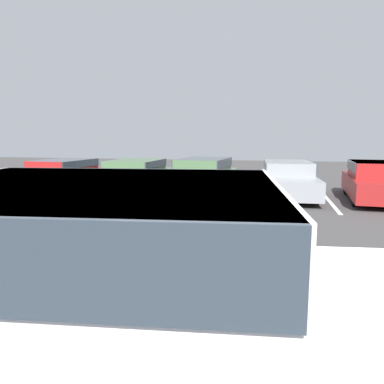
# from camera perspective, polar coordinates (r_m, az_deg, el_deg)

# --- Properties ---
(stall_stripe_a) EXTENTS (0.12, 5.18, 0.01)m
(stall_stripe_a) POSITION_cam_1_polar(r_m,az_deg,el_deg) (15.93, -22.70, 0.40)
(stall_stripe_a) COLOR white
(stall_stripe_a) RESTS_ON ground_plane
(stall_stripe_b) EXTENTS (0.12, 5.18, 0.01)m
(stall_stripe_b) POSITION_cam_1_polar(r_m,az_deg,el_deg) (14.55, -13.86, 0.10)
(stall_stripe_b) COLOR white
(stall_stripe_b) RESTS_ON ground_plane
(stall_stripe_c) EXTENTS (0.12, 5.18, 0.01)m
(stall_stripe_c) POSITION_cam_1_polar(r_m,az_deg,el_deg) (13.58, -3.47, -0.25)
(stall_stripe_c) COLOR white
(stall_stripe_c) RESTS_ON ground_plane
(stall_stripe_d) EXTENTS (0.12, 5.18, 0.01)m
(stall_stripe_d) POSITION_cam_1_polar(r_m,az_deg,el_deg) (13.11, 8.07, -0.64)
(stall_stripe_d) COLOR white
(stall_stripe_d) RESTS_ON ground_plane
(stall_stripe_e) EXTENTS (0.12, 5.18, 0.01)m
(stall_stripe_e) POSITION_cam_1_polar(r_m,az_deg,el_deg) (13.20, 19.95, -1.00)
(stall_stripe_e) COLOR white
(stall_stripe_e) RESTS_ON ground_plane
(pickup_truck) EXTENTS (6.25, 2.67, 1.80)m
(pickup_truck) POSITION_cam_1_polar(r_m,az_deg,el_deg) (2.44, -7.26, -20.24)
(pickup_truck) COLOR silver
(pickup_truck) RESTS_ON ground_plane
(parked_sedan_a) EXTENTS (2.13, 4.71, 1.18)m
(parked_sedan_a) POSITION_cam_1_polar(r_m,az_deg,el_deg) (15.08, -19.04, 2.58)
(parked_sedan_a) COLOR maroon
(parked_sedan_a) RESTS_ON ground_plane
(parked_sedan_b) EXTENTS (1.94, 4.38, 1.21)m
(parked_sedan_b) POSITION_cam_1_polar(r_m,az_deg,el_deg) (13.82, -8.70, 2.52)
(parked_sedan_b) COLOR #4C6B47
(parked_sedan_b) RESTS_ON ground_plane
(parked_sedan_c) EXTENTS (2.08, 4.86, 1.28)m
(parked_sedan_c) POSITION_cam_1_polar(r_m,az_deg,el_deg) (13.39, 1.75, 2.54)
(parked_sedan_c) COLOR #4C6B47
(parked_sedan_c) RESTS_ON ground_plane
(parked_sedan_d) EXTENTS (1.93, 4.52, 1.21)m
(parked_sedan_d) POSITION_cam_1_polar(r_m,az_deg,el_deg) (13.22, 14.37, 2.07)
(parked_sedan_d) COLOR gray
(parked_sedan_d) RESTS_ON ground_plane
(parked_sedan_e) EXTENTS (2.02, 4.35, 1.26)m
(parked_sedan_e) POSITION_cam_1_polar(r_m,az_deg,el_deg) (13.39, 26.30, 1.62)
(parked_sedan_e) COLOR maroon
(parked_sedan_e) RESTS_ON ground_plane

